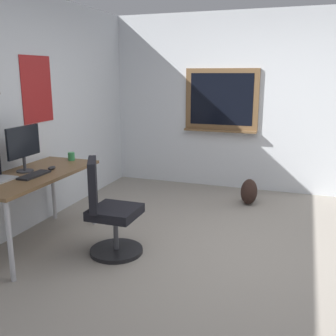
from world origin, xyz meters
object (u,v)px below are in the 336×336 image
at_px(office_chair, 109,214).
at_px(backpack, 249,192).
at_px(desk, 33,180).
at_px(monitor_primary, 24,145).
at_px(keyboard, 34,175).
at_px(computer_mouse, 52,168).
at_px(coffee_mug, 71,156).

xyz_separation_m(office_chair, backpack, (1.97, -1.08, -0.24)).
bearing_deg(office_chair, desk, 94.41).
bearing_deg(backpack, office_chair, 151.31).
relative_size(monitor_primary, keyboard, 1.25).
height_order(desk, monitor_primary, monitor_primary).
bearing_deg(computer_mouse, desk, 157.87).
relative_size(office_chair, computer_mouse, 9.13).
distance_m(desk, computer_mouse, 0.24).
bearing_deg(desk, monitor_primary, 70.90).
height_order(office_chair, keyboard, office_chair).
relative_size(computer_mouse, coffee_mug, 1.13).
xyz_separation_m(office_chair, keyboard, (-0.14, 0.72, 0.36)).
height_order(desk, coffee_mug, coffee_mug).
relative_size(office_chair, coffee_mug, 10.33).
bearing_deg(coffee_mug, backpack, -53.21).
height_order(keyboard, computer_mouse, computer_mouse).
xyz_separation_m(desk, coffee_mug, (0.65, -0.03, 0.12)).
relative_size(coffee_mug, backpack, 0.27).
bearing_deg(backpack, computer_mouse, 135.45).
bearing_deg(keyboard, office_chair, -79.23).
xyz_separation_m(keyboard, backpack, (2.10, -1.80, -0.60)).
relative_size(monitor_primary, computer_mouse, 4.46).
bearing_deg(coffee_mug, keyboard, -176.05).
height_order(monitor_primary, coffee_mug, monitor_primary).
bearing_deg(monitor_primary, coffee_mug, -13.03).
height_order(office_chair, computer_mouse, office_chair).
bearing_deg(computer_mouse, monitor_primary, 131.19).
height_order(computer_mouse, backpack, computer_mouse).
bearing_deg(monitor_primary, office_chair, -88.46).
relative_size(keyboard, computer_mouse, 3.56).
relative_size(desk, keyboard, 4.05).
xyz_separation_m(office_chair, computer_mouse, (0.14, 0.72, 0.37)).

